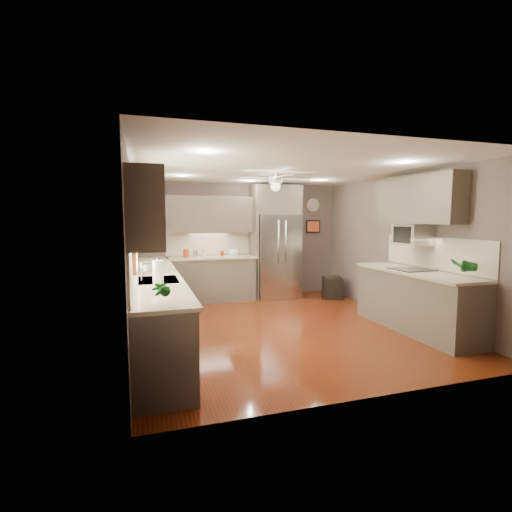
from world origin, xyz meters
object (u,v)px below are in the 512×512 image
canister_a (186,253)px  soap_bottle (145,268)px  bowl (234,255)px  refrigerator (276,244)px  potted_plant_left (161,290)px  potted_plant_right (462,266)px  canister_b (195,254)px  microwave (413,235)px  canister_d (222,253)px  paper_towel (158,273)px  stool (332,287)px  canister_c (204,252)px

canister_a → soap_bottle: bearing=-111.1°
bowl → refrigerator: size_ratio=0.09×
potted_plant_left → potted_plant_right: 3.89m
soap_bottle → potted_plant_right: size_ratio=0.50×
bowl → refrigerator: bearing=-1.4°
bowl → canister_b: bearing=176.1°
microwave → canister_b: bearing=137.9°
canister_d → potted_plant_right: bearing=-58.0°
canister_a → paper_towel: (-0.68, -3.04, 0.06)m
bowl → refrigerator: refrigerator is taller
microwave → soap_bottle: bearing=171.7°
potted_plant_left → stool: potted_plant_left is taller
bowl → refrigerator: (0.94, -0.02, 0.22)m
potted_plant_left → stool: size_ratio=0.63×
bowl → microwave: (2.27, -2.73, 0.51)m
canister_a → microwave: microwave is taller
refrigerator → microwave: bearing=-63.9°
canister_c → bowl: bearing=-4.6°
canister_c → potted_plant_right: potted_plant_right is taller
soap_bottle → bowl: bearing=49.1°
potted_plant_left → paper_towel: 1.19m
canister_d → bowl: 0.26m
canister_c → refrigerator: bearing=-2.7°
potted_plant_right → microwave: microwave is taller
paper_towel → stool: bearing=33.4°
canister_d → bowl: bearing=-3.2°
potted_plant_right → bowl: potted_plant_right is taller
canister_c → stool: (2.70, -0.59, -0.79)m
soap_bottle → stool: bearing=22.1°
canister_b → paper_towel: bearing=-106.1°
potted_plant_left → paper_towel: (0.02, 1.19, -0.02)m
canister_b → soap_bottle: soap_bottle is taller
potted_plant_left → paper_towel: potted_plant_left is taller
canister_a → potted_plant_right: size_ratio=0.50×
canister_a → potted_plant_right: potted_plant_right is taller
canister_d → potted_plant_left: bearing=-109.1°
canister_a → microwave: (3.28, -2.75, 0.46)m
canister_d → soap_bottle: bearing=-126.5°
canister_d → potted_plant_right: 4.54m
canister_a → canister_d: (0.76, -0.00, -0.02)m
soap_bottle → bowl: soap_bottle is taller
canister_d → stool: size_ratio=0.24×
bowl → paper_towel: bearing=-119.3°
canister_c → stool: 2.87m
paper_towel → bowl: bearing=60.7°
canister_a → canister_d: 0.76m
soap_bottle → paper_towel: paper_towel is taller
microwave → stool: bearing=95.2°
potted_plant_right → refrigerator: refrigerator is taller
canister_b → potted_plant_left: 4.37m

